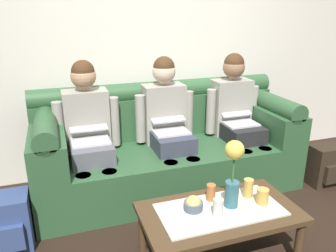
# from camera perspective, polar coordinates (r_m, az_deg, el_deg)

# --- Properties ---
(back_wall_patterned) EXTENTS (6.00, 0.12, 2.90)m
(back_wall_patterned) POSITION_cam_1_polar(r_m,az_deg,el_deg) (3.43, -3.11, 16.46)
(back_wall_patterned) COLOR silver
(back_wall_patterned) RESTS_ON ground_plane
(couch) EXTENTS (2.37, 0.88, 0.96)m
(couch) POSITION_cam_1_polar(r_m,az_deg,el_deg) (3.17, -0.13, -3.90)
(couch) COLOR #2D5633
(couch) RESTS_ON ground_plane
(person_left) EXTENTS (0.56, 0.67, 1.22)m
(person_left) POSITION_cam_1_polar(r_m,az_deg,el_deg) (2.93, -13.34, -0.36)
(person_left) COLOR #595B66
(person_left) RESTS_ON ground_plane
(person_middle) EXTENTS (0.56, 0.67, 1.22)m
(person_middle) POSITION_cam_1_polar(r_m,az_deg,el_deg) (3.06, -0.11, 1.06)
(person_middle) COLOR #383D4C
(person_middle) RESTS_ON ground_plane
(person_right) EXTENTS (0.56, 0.67, 1.22)m
(person_right) POSITION_cam_1_polar(r_m,az_deg,el_deg) (3.35, 11.44, 2.25)
(person_right) COLOR #232326
(person_right) RESTS_ON ground_plane
(coffee_table) EXTENTS (1.04, 0.57, 0.38)m
(coffee_table) POSITION_cam_1_polar(r_m,az_deg,el_deg) (2.31, 8.76, -14.83)
(coffee_table) COLOR #47331E
(coffee_table) RESTS_ON ground_plane
(flower_vase) EXTENTS (0.12, 0.12, 0.46)m
(flower_vase) POSITION_cam_1_polar(r_m,az_deg,el_deg) (2.20, 11.02, -7.33)
(flower_vase) COLOR #336672
(flower_vase) RESTS_ON coffee_table
(snack_bowl) EXTENTS (0.13, 0.13, 0.10)m
(snack_bowl) POSITION_cam_1_polar(r_m,az_deg,el_deg) (2.24, 4.32, -13.12)
(snack_bowl) COLOR #4C5666
(snack_bowl) RESTS_ON coffee_table
(cup_near_left) EXTENTS (0.06, 0.06, 0.11)m
(cup_near_left) POSITION_cam_1_polar(r_m,az_deg,el_deg) (2.34, 7.31, -11.10)
(cup_near_left) COLOR #B26633
(cup_near_left) RESTS_ON coffee_table
(cup_near_right) EXTENTS (0.07, 0.07, 0.12)m
(cup_near_right) POSITION_cam_1_polar(r_m,az_deg,el_deg) (2.18, 8.50, -13.59)
(cup_near_right) COLOR silver
(cup_near_right) RESTS_ON coffee_table
(cup_far_center) EXTENTS (0.07, 0.07, 0.13)m
(cup_far_center) POSITION_cam_1_polar(r_m,az_deg,el_deg) (2.43, 13.46, -10.19)
(cup_far_center) COLOR gold
(cup_far_center) RESTS_ON coffee_table
(cup_far_left) EXTENTS (0.08, 0.08, 0.10)m
(cup_far_left) POSITION_cam_1_polar(r_m,az_deg,el_deg) (2.38, 15.75, -11.40)
(cup_far_left) COLOR gold
(cup_far_left) RESTS_ON coffee_table
(backpack_right) EXTENTS (0.36, 0.25, 0.39)m
(backpack_right) POSITION_cam_1_polar(r_m,az_deg,el_deg) (3.60, 25.48, -6.04)
(backpack_right) COLOR #2D2319
(backpack_right) RESTS_ON ground_plane
(backpack_left) EXTENTS (0.28, 0.29, 0.41)m
(backpack_left) POSITION_cam_1_polar(r_m,az_deg,el_deg) (2.68, -25.25, -14.66)
(backpack_left) COLOR #33477A
(backpack_left) RESTS_ON ground_plane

